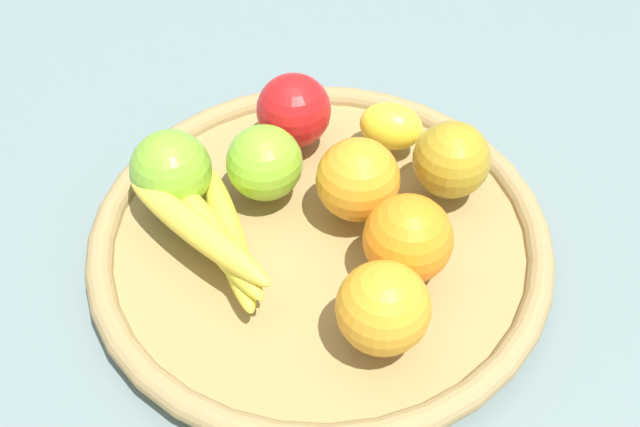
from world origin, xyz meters
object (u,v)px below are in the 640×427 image
(orange_1, at_px, (358,180))
(apple_1, at_px, (171,170))
(apple_0, at_px, (452,160))
(orange_2, at_px, (407,240))
(apple_2, at_px, (264,163))
(lemon_0, at_px, (391,126))
(apple_3, at_px, (294,111))
(orange_0, at_px, (383,308))
(banana_bunch, at_px, (212,232))

(orange_1, height_order, apple_1, orange_1)
(orange_1, relative_size, apple_0, 1.06)
(orange_1, distance_m, apple_0, 0.09)
(orange_2, bearing_deg, orange_1, 150.89)
(apple_2, xyz_separation_m, orange_2, (0.16, -0.02, 0.00))
(lemon_0, distance_m, orange_1, 0.10)
(orange_1, relative_size, apple_1, 1.02)
(apple_2, relative_size, apple_0, 0.99)
(apple_2, bearing_deg, lemon_0, 60.00)
(apple_3, xyz_separation_m, apple_0, (0.17, 0.02, -0.00))
(orange_1, distance_m, orange_0, 0.14)
(orange_2, bearing_deg, orange_0, -77.37)
(orange_0, relative_size, apple_1, 1.01)
(apple_3, distance_m, orange_1, 0.12)
(orange_2, bearing_deg, apple_1, -169.87)
(banana_bunch, height_order, orange_2, orange_2)
(apple_3, bearing_deg, orange_2, -27.51)
(orange_2, bearing_deg, lemon_0, 123.00)
(apple_2, height_order, banana_bunch, apple_2)
(lemon_0, bearing_deg, apple_1, -127.72)
(apple_2, bearing_deg, orange_2, -5.49)
(orange_2, distance_m, orange_1, 0.08)
(orange_0, height_order, apple_0, orange_0)
(orange_2, relative_size, apple_1, 1.02)
(apple_0, xyz_separation_m, apple_1, (-0.22, -0.15, 0.00))
(orange_2, bearing_deg, apple_0, 95.73)
(apple_0, bearing_deg, apple_1, -144.74)
(banana_bunch, height_order, orange_0, orange_0)
(lemon_0, height_order, orange_0, orange_0)
(apple_3, bearing_deg, orange_0, -40.54)
(apple_3, distance_m, apple_1, 0.14)
(orange_2, bearing_deg, apple_2, 174.51)
(orange_2, xyz_separation_m, apple_1, (-0.23, -0.04, -0.00))
(apple_2, height_order, orange_1, orange_1)
(banana_bunch, xyz_separation_m, lemon_0, (0.07, 0.21, -0.00))
(orange_2, height_order, apple_3, orange_2)
(apple_2, distance_m, orange_1, 0.09)
(banana_bunch, distance_m, orange_1, 0.14)
(apple_2, relative_size, orange_0, 0.94)
(lemon_0, height_order, apple_3, apple_3)
(apple_2, xyz_separation_m, lemon_0, (0.07, 0.12, -0.01))
(banana_bunch, bearing_deg, orange_1, 53.89)
(lemon_0, bearing_deg, banana_bunch, -107.42)
(lemon_0, bearing_deg, orange_1, -80.19)
(lemon_0, distance_m, apple_1, 0.23)
(banana_bunch, height_order, apple_1, apple_1)
(orange_1, bearing_deg, lemon_0, 99.81)
(apple_1, bearing_deg, banana_bunch, -24.69)
(apple_0, bearing_deg, banana_bunch, -127.88)
(banana_bunch, xyz_separation_m, orange_2, (0.16, 0.07, 0.01))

